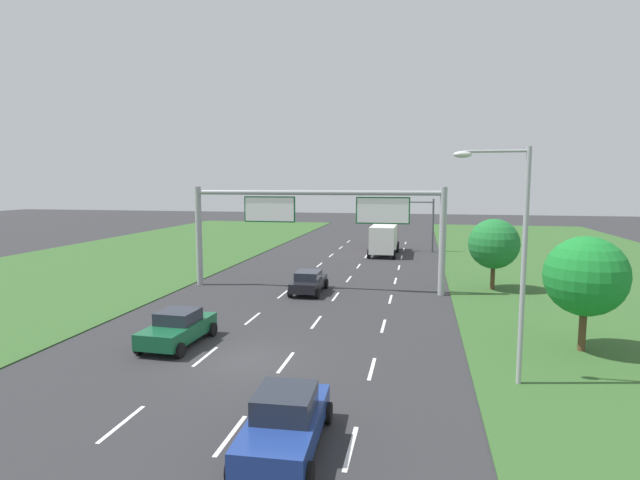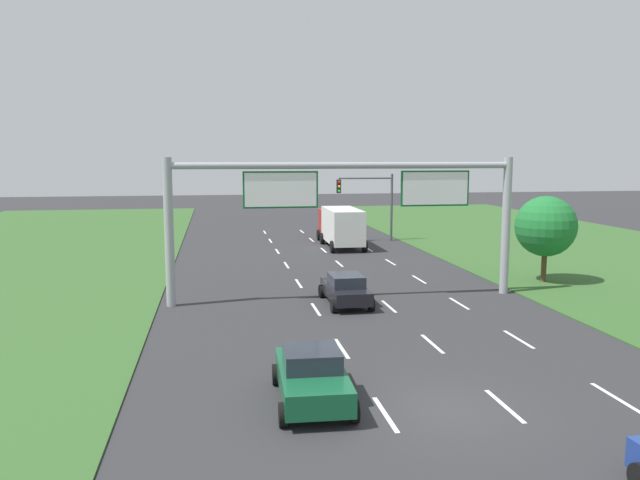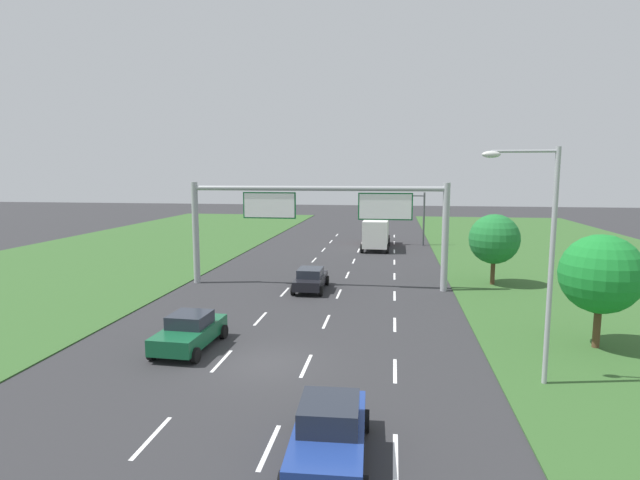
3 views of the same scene
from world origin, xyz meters
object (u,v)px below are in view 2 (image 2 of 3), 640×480
at_px(car_near_red, 345,289).
at_px(traffic_light_mast, 369,195).
at_px(sign_gantry, 349,200).
at_px(box_truck, 340,225).
at_px(car_mid_lane, 312,376).
at_px(roadside_tree_mid, 546,226).

bearing_deg(car_near_red, traffic_light_mast, 72.78).
height_order(car_near_red, sign_gantry, sign_gantry).
bearing_deg(traffic_light_mast, box_truck, -140.71).
relative_size(sign_gantry, traffic_light_mast, 3.08).
height_order(car_mid_lane, roadside_tree_mid, roadside_tree_mid).
relative_size(box_truck, roadside_tree_mid, 1.69).
distance_m(car_near_red, car_mid_lane, 12.06).
xyz_separation_m(box_truck, roadside_tree_mid, (8.44, -15.89, 1.51)).
distance_m(traffic_light_mast, roadside_tree_mid, 19.10).
bearing_deg(roadside_tree_mid, car_near_red, -164.89).
relative_size(car_near_red, sign_gantry, 0.25).
relative_size(car_near_red, car_mid_lane, 1.01).
height_order(sign_gantry, roadside_tree_mid, sign_gantry).
bearing_deg(car_mid_lane, car_near_red, 75.66).
bearing_deg(car_near_red, box_truck, 78.93).
bearing_deg(traffic_light_mast, sign_gantry, -106.70).
xyz_separation_m(traffic_light_mast, roadside_tree_mid, (5.55, -18.26, -0.69)).
height_order(traffic_light_mast, roadside_tree_mid, traffic_light_mast).
xyz_separation_m(car_near_red, roadside_tree_mid, (12.05, 3.25, 2.43)).
xyz_separation_m(car_near_red, car_mid_lane, (-3.42, -11.57, 0.03)).
distance_m(box_truck, roadside_tree_mid, 18.06).
height_order(car_mid_lane, box_truck, box_truck).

